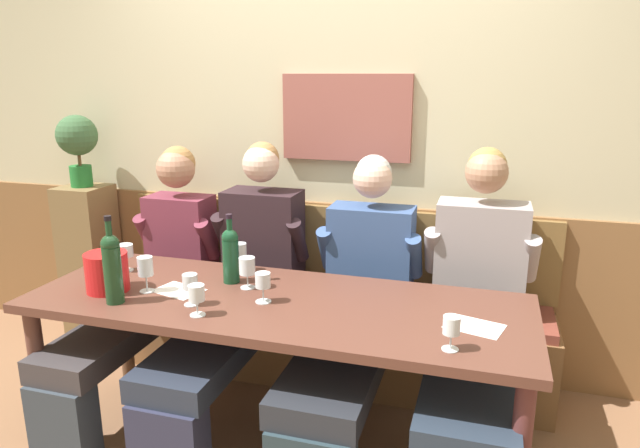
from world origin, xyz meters
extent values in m
cube|color=#C2B894|center=(0.00, 1.09, 1.40)|extent=(6.80, 0.08, 2.80)
cube|color=#8E4E44|center=(0.08, 1.03, 1.43)|extent=(0.71, 0.04, 0.46)
cube|color=brown|center=(0.00, 1.04, 0.48)|extent=(6.80, 0.03, 0.95)
cube|color=brown|center=(0.00, 0.81, 0.22)|extent=(2.47, 0.42, 0.44)
cube|color=brown|center=(0.00, 0.81, 0.47)|extent=(2.42, 0.39, 0.05)
cube|color=brown|center=(0.00, 1.00, 0.71)|extent=(2.47, 0.04, 0.45)
cube|color=#563025|center=(0.00, 0.14, 0.70)|extent=(2.17, 0.76, 0.04)
cylinder|color=brown|center=(-1.01, -0.17, 0.34)|extent=(0.07, 0.07, 0.68)
cylinder|color=brown|center=(-1.01, 0.45, 0.34)|extent=(0.07, 0.07, 0.68)
cylinder|color=#512F28|center=(1.01, 0.45, 0.34)|extent=(0.07, 0.07, 0.68)
cube|color=#303840|center=(-0.84, -0.24, 0.19)|extent=(0.28, 0.14, 0.38)
cube|color=#373234|center=(-0.84, 0.24, 0.43)|extent=(0.31, 1.06, 0.11)
cube|color=brown|center=(-0.84, 0.81, 0.74)|extent=(0.36, 0.22, 0.50)
sphere|color=#AF7A5E|center=(-0.84, 0.80, 1.14)|extent=(0.22, 0.22, 0.22)
sphere|color=#A47543|center=(-0.84, 0.83, 1.17)|extent=(0.20, 0.20, 0.20)
cylinder|color=brown|center=(-1.04, 0.77, 0.76)|extent=(0.08, 0.20, 0.27)
cylinder|color=brown|center=(-0.65, 0.77, 0.76)|extent=(0.08, 0.20, 0.27)
cube|color=#27293F|center=(-0.33, -0.24, 0.19)|extent=(0.31, 0.14, 0.38)
cube|color=#252C3A|center=(-0.33, 0.23, 0.43)|extent=(0.34, 1.06, 0.11)
cube|color=black|center=(-0.33, 0.81, 0.77)|extent=(0.41, 0.24, 0.56)
sphere|color=beige|center=(-0.33, 0.80, 1.20)|extent=(0.20, 0.20, 0.20)
sphere|color=#A37745|center=(-0.33, 0.83, 1.22)|extent=(0.18, 0.18, 0.18)
cylinder|color=black|center=(-0.55, 0.76, 0.80)|extent=(0.08, 0.20, 0.27)
cylinder|color=black|center=(-0.11, 0.76, 0.80)|extent=(0.08, 0.20, 0.27)
cube|color=#25282E|center=(0.28, 0.24, 0.43)|extent=(0.36, 1.06, 0.11)
cube|color=#365081|center=(0.28, 0.81, 0.74)|extent=(0.43, 0.22, 0.51)
sphere|color=beige|center=(0.28, 0.80, 1.15)|extent=(0.20, 0.20, 0.20)
sphere|color=silver|center=(0.28, 0.83, 1.17)|extent=(0.18, 0.18, 0.18)
cylinder|color=#365081|center=(0.05, 0.77, 0.76)|extent=(0.08, 0.20, 0.27)
cylinder|color=#365081|center=(0.51, 0.77, 0.76)|extent=(0.08, 0.20, 0.27)
cube|color=#253140|center=(0.83, 0.24, 0.43)|extent=(0.37, 1.06, 0.11)
cube|color=gray|center=(0.83, 0.81, 0.77)|extent=(0.44, 0.22, 0.56)
sphere|color=#AB7B5E|center=(0.83, 0.80, 1.21)|extent=(0.20, 0.20, 0.20)
sphere|color=#9E7B41|center=(0.83, 0.83, 1.23)|extent=(0.19, 0.19, 0.19)
cylinder|color=gray|center=(0.60, 0.77, 0.81)|extent=(0.08, 0.20, 0.27)
cylinder|color=gray|center=(1.06, 0.77, 0.81)|extent=(0.08, 0.20, 0.27)
cylinder|color=red|center=(-0.76, 0.02, 0.81)|extent=(0.19, 0.19, 0.17)
cylinder|color=#153F24|center=(-0.27, 0.28, 0.82)|extent=(0.08, 0.08, 0.20)
sphere|color=#153F24|center=(-0.27, 0.28, 0.94)|extent=(0.08, 0.08, 0.08)
cylinder|color=#153F24|center=(-0.27, 0.28, 0.99)|extent=(0.03, 0.03, 0.08)
cylinder|color=black|center=(-0.27, 0.28, 1.04)|extent=(0.03, 0.03, 0.02)
cylinder|color=#1A3A1F|center=(-0.64, -0.09, 0.84)|extent=(0.08, 0.08, 0.25)
sphere|color=#1A3A1F|center=(-0.64, -0.09, 0.98)|extent=(0.08, 0.08, 0.08)
cylinder|color=#1A3A1F|center=(-0.64, -0.09, 1.03)|extent=(0.03, 0.03, 0.09)
cylinder|color=black|center=(-0.64, -0.09, 1.09)|extent=(0.03, 0.03, 0.02)
cylinder|color=silver|center=(0.75, -0.12, 0.72)|extent=(0.06, 0.06, 0.00)
cylinder|color=silver|center=(0.75, -0.12, 0.75)|extent=(0.01, 0.01, 0.06)
cylinder|color=silver|center=(0.75, -0.12, 0.81)|extent=(0.06, 0.06, 0.06)
cylinder|color=#EDD68F|center=(0.75, -0.12, 0.79)|extent=(0.05, 0.05, 0.01)
cylinder|color=silver|center=(-0.04, 0.10, 0.72)|extent=(0.07, 0.07, 0.00)
cylinder|color=silver|center=(-0.04, 0.10, 0.76)|extent=(0.01, 0.01, 0.06)
cylinder|color=silver|center=(-0.04, 0.10, 0.82)|extent=(0.07, 0.07, 0.06)
cylinder|color=#F6E37A|center=(-0.04, 0.10, 0.79)|extent=(0.06, 0.06, 0.01)
cylinder|color=silver|center=(-0.58, 0.06, 0.72)|extent=(0.07, 0.07, 0.00)
cylinder|color=silver|center=(-0.58, 0.06, 0.76)|extent=(0.01, 0.01, 0.07)
cylinder|color=silver|center=(-0.58, 0.06, 0.84)|extent=(0.07, 0.07, 0.08)
cylinder|color=silver|center=(-0.24, -0.11, 0.72)|extent=(0.06, 0.06, 0.00)
cylinder|color=silver|center=(-0.24, -0.11, 0.75)|extent=(0.01, 0.01, 0.06)
cylinder|color=silver|center=(-0.24, -0.11, 0.82)|extent=(0.07, 0.07, 0.06)
cylinder|color=silver|center=(-0.84, 0.27, 0.72)|extent=(0.07, 0.07, 0.00)
cylinder|color=silver|center=(-0.84, 0.27, 0.76)|extent=(0.01, 0.01, 0.07)
cylinder|color=silver|center=(-0.84, 0.27, 0.82)|extent=(0.08, 0.08, 0.06)
cylinder|color=silver|center=(-0.32, -0.02, 0.72)|extent=(0.06, 0.06, 0.00)
cylinder|color=silver|center=(-0.32, -0.02, 0.76)|extent=(0.01, 0.01, 0.07)
cylinder|color=silver|center=(-0.32, -0.02, 0.82)|extent=(0.06, 0.06, 0.06)
cylinder|color=#F7E38E|center=(-0.32, -0.02, 0.80)|extent=(0.06, 0.06, 0.02)
cylinder|color=silver|center=(-0.17, 0.23, 0.72)|extent=(0.07, 0.07, 0.00)
cylinder|color=silver|center=(-0.17, 0.23, 0.76)|extent=(0.01, 0.01, 0.06)
cylinder|color=silver|center=(-0.17, 0.23, 0.83)|extent=(0.07, 0.07, 0.08)
cylinder|color=#EEDF84|center=(-0.17, 0.23, 0.80)|extent=(0.06, 0.06, 0.03)
cylinder|color=silver|center=(-0.30, 0.43, 0.72)|extent=(0.06, 0.06, 0.00)
cylinder|color=silver|center=(-0.30, 0.43, 0.75)|extent=(0.01, 0.01, 0.06)
cylinder|color=silver|center=(-0.30, 0.43, 0.82)|extent=(0.07, 0.07, 0.08)
cylinder|color=#DED67D|center=(-0.30, 0.43, 0.79)|extent=(0.06, 0.06, 0.02)
cube|color=white|center=(0.83, 0.10, 0.72)|extent=(0.24, 0.20, 0.00)
cube|color=white|center=(-0.45, 0.11, 0.72)|extent=(0.24, 0.20, 0.00)
cube|color=brown|center=(-1.53, 0.86, 0.50)|extent=(0.28, 0.28, 0.99)
cylinder|color=#1F6A2B|center=(-1.53, 0.86, 1.06)|extent=(0.13, 0.13, 0.13)
cylinder|color=brown|center=(-1.53, 0.86, 1.17)|extent=(0.02, 0.02, 0.09)
sphere|color=#395E38|center=(-1.53, 0.86, 1.31)|extent=(0.24, 0.24, 0.24)
camera|label=1|loc=(0.84, -1.99, 1.66)|focal=31.94mm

